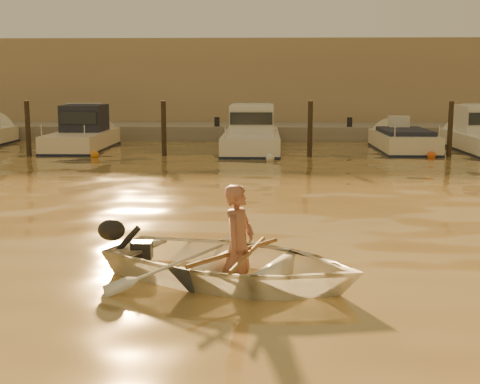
{
  "coord_description": "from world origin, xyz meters",
  "views": [
    {
      "loc": [
        -1.85,
        -10.36,
        2.77
      ],
      "look_at": [
        -2.28,
        1.55,
        0.75
      ],
      "focal_mm": 50.0,
      "sensor_mm": 36.0,
      "label": 1
    }
  ],
  "objects_px": {
    "moored_boat_2": "(251,134)",
    "dinghy": "(232,263)",
    "moored_boat_1": "(82,134)",
    "waterfront_building": "(298,86)",
    "person": "(239,245)",
    "moored_boat_3": "(403,145)"
  },
  "relations": [
    {
      "from": "moored_boat_2",
      "to": "dinghy",
      "type": "bearing_deg",
      "value": -89.76
    },
    {
      "from": "moored_boat_1",
      "to": "dinghy",
      "type": "bearing_deg",
      "value": -68.59
    },
    {
      "from": "moored_boat_2",
      "to": "waterfront_building",
      "type": "relative_size",
      "value": 0.16
    },
    {
      "from": "person",
      "to": "moored_boat_2",
      "type": "distance_m",
      "value": 17.49
    },
    {
      "from": "moored_boat_3",
      "to": "waterfront_building",
      "type": "xyz_separation_m",
      "value": [
        -3.6,
        11.0,
        2.17
      ]
    },
    {
      "from": "person",
      "to": "moored_boat_1",
      "type": "height_order",
      "value": "moored_boat_1"
    },
    {
      "from": "moored_boat_1",
      "to": "person",
      "type": "bearing_deg",
      "value": -68.37
    },
    {
      "from": "dinghy",
      "to": "waterfront_building",
      "type": "xyz_separation_m",
      "value": [
        2.28,
        28.45,
        2.14
      ]
    },
    {
      "from": "moored_boat_2",
      "to": "moored_boat_3",
      "type": "distance_m",
      "value": 5.96
    },
    {
      "from": "dinghy",
      "to": "moored_boat_1",
      "type": "bearing_deg",
      "value": 44.31
    },
    {
      "from": "dinghy",
      "to": "person",
      "type": "xyz_separation_m",
      "value": [
        0.09,
        -0.04,
        0.27
      ]
    },
    {
      "from": "waterfront_building",
      "to": "person",
      "type": "bearing_deg",
      "value": -94.39
    },
    {
      "from": "person",
      "to": "moored_boat_3",
      "type": "distance_m",
      "value": 18.43
    },
    {
      "from": "moored_boat_2",
      "to": "moored_boat_1",
      "type": "bearing_deg",
      "value": 180.0
    },
    {
      "from": "person",
      "to": "moored_boat_3",
      "type": "xyz_separation_m",
      "value": [
        5.79,
        17.49,
        -0.3
      ]
    },
    {
      "from": "moored_boat_1",
      "to": "moored_boat_3",
      "type": "height_order",
      "value": "moored_boat_1"
    },
    {
      "from": "person",
      "to": "waterfront_building",
      "type": "relative_size",
      "value": 0.04
    },
    {
      "from": "dinghy",
      "to": "person",
      "type": "relative_size",
      "value": 2.22
    },
    {
      "from": "person",
      "to": "moored_boat_1",
      "type": "relative_size",
      "value": 0.28
    },
    {
      "from": "person",
      "to": "moored_boat_1",
      "type": "xyz_separation_m",
      "value": [
        -6.94,
        17.49,
        0.1
      ]
    },
    {
      "from": "person",
      "to": "moored_boat_2",
      "type": "bearing_deg",
      "value": 23.44
    },
    {
      "from": "person",
      "to": "dinghy",
      "type": "bearing_deg",
      "value": 90.0
    }
  ]
}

